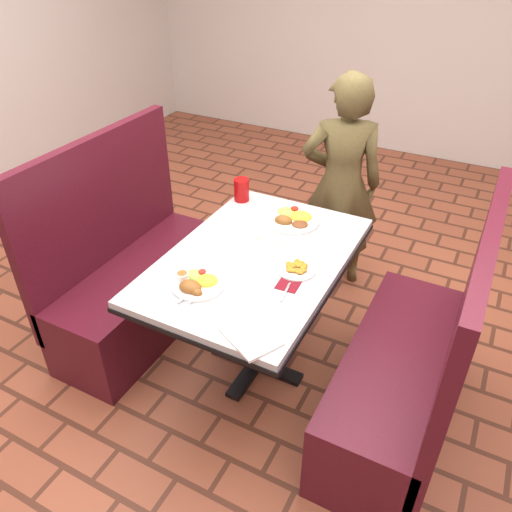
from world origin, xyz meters
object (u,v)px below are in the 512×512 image
object	(u,v)px
far_dinner_plate	(293,217)
red_tumbler	(242,190)
near_dinner_plate	(197,281)
dining_table	(256,272)
booth_bench_right	(407,374)
booth_bench_left	(137,280)
plantain_plate	(296,269)
diner_person	(341,185)

from	to	relation	value
far_dinner_plate	red_tumbler	distance (m)	0.37
near_dinner_plate	far_dinner_plate	world-z (taller)	same
dining_table	booth_bench_right	size ratio (longest dim) A/B	1.01
booth_bench_left	plantain_plate	world-z (taller)	booth_bench_left
booth_bench_right	far_dinner_plate	world-z (taller)	booth_bench_right
near_dinner_plate	plantain_plate	world-z (taller)	near_dinner_plate
near_dinner_plate	red_tumbler	distance (m)	0.83
dining_table	diner_person	distance (m)	1.02
booth_bench_right	plantain_plate	size ratio (longest dim) A/B	6.60
far_dinner_plate	diner_person	bearing A→B (deg)	85.23
booth_bench_left	plantain_plate	bearing A→B (deg)	-1.21
booth_bench_right	near_dinner_plate	world-z (taller)	booth_bench_right
dining_table	plantain_plate	xyz separation A→B (m)	(0.22, -0.02, 0.11)
dining_table	diner_person	bearing A→B (deg)	85.78
booth_bench_right	plantain_plate	distance (m)	0.72
diner_person	plantain_plate	distance (m)	1.05
diner_person	near_dinner_plate	size ratio (longest dim) A/B	5.84
diner_person	far_dinner_plate	xyz separation A→B (m)	(-0.05, -0.63, 0.07)
dining_table	booth_bench_left	size ratio (longest dim) A/B	1.01
red_tumbler	booth_bench_left	bearing A→B (deg)	-134.00
red_tumbler	near_dinner_plate	bearing A→B (deg)	-74.93
dining_table	near_dinner_plate	world-z (taller)	near_dinner_plate
booth_bench_right	near_dinner_plate	xyz separation A→B (m)	(-0.92, -0.33, 0.45)
diner_person	plantain_plate	xyz separation A→B (m)	(0.15, -1.04, 0.06)
near_dinner_plate	plantain_plate	size ratio (longest dim) A/B	1.33
dining_table	diner_person	xyz separation A→B (m)	(0.08, 1.02, 0.05)
booth_bench_left	booth_bench_right	bearing A→B (deg)	0.00
near_dinner_plate	plantain_plate	distance (m)	0.46
diner_person	near_dinner_plate	world-z (taller)	diner_person
dining_table	near_dinner_plate	bearing A→B (deg)	-110.52
diner_person	far_dinner_plate	size ratio (longest dim) A/B	4.85
plantain_plate	far_dinner_plate	bearing A→B (deg)	115.83
diner_person	far_dinner_plate	bearing A→B (deg)	63.39
booth_bench_left	diner_person	distance (m)	1.39
dining_table	plantain_plate	size ratio (longest dim) A/B	6.66
plantain_plate	booth_bench_left	bearing A→B (deg)	178.79
plantain_plate	red_tumbler	world-z (taller)	red_tumbler
booth_bench_right	red_tumbler	world-z (taller)	booth_bench_right
booth_bench_right	red_tumbler	distance (m)	1.33
booth_bench_right	near_dinner_plate	size ratio (longest dim) A/B	4.98
booth_bench_left	near_dinner_plate	size ratio (longest dim) A/B	4.98
dining_table	booth_bench_left	bearing A→B (deg)	180.00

